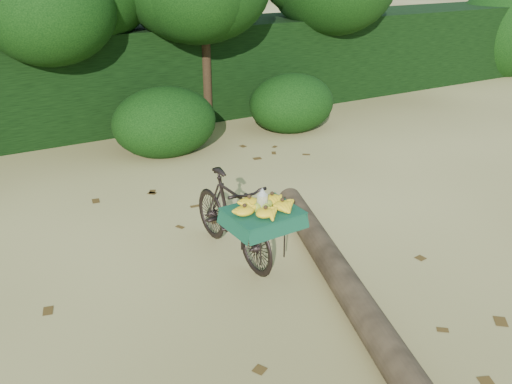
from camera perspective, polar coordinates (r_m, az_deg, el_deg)
ground at (r=5.22m, az=-7.87°, el=-12.37°), size 80.00×80.00×0.00m
vendor_bicycle at (r=5.81m, az=-2.44°, el=-2.56°), size 0.71×1.69×0.95m
fallen_log at (r=5.37m, az=9.26°, el=-9.41°), size 1.49×3.93×0.29m
hedge_backdrop at (r=10.59m, az=-21.43°, el=10.47°), size 26.00×1.80×1.80m
bush_clumps at (r=8.89m, az=-15.64°, el=5.86°), size 8.80×1.70×0.90m
leaf_litter at (r=5.73m, az=-10.37°, el=-8.89°), size 7.00×7.30×0.01m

